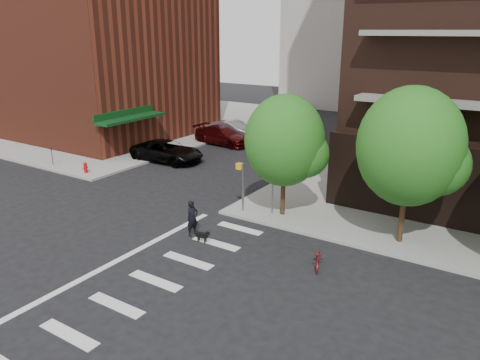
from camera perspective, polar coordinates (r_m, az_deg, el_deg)
ground at (r=20.78m, az=-16.41°, el=-9.47°), size 120.00×120.00×0.00m
sidewalk_nw at (r=53.30m, az=-14.77°, el=7.32°), size 31.00×33.00×0.15m
crosswalk at (r=19.31m, az=-12.02°, el=-11.30°), size 3.85×13.00×0.01m
midrise_nw at (r=47.02m, az=-18.76°, el=18.02°), size 21.40×15.50×20.00m
tree_a at (r=23.31m, az=5.44°, el=4.79°), size 4.00×4.00×5.90m
tree_b at (r=21.17m, az=20.01°, el=3.83°), size 4.50×4.50×6.65m
pedestrian_signal at (r=24.21m, az=1.13°, el=-0.02°), size 2.18×0.67×2.60m
fire_hydrant at (r=32.85m, az=-18.32°, el=1.52°), size 0.24×0.24×0.73m
parking_meter at (r=35.49m, az=-21.96°, el=2.98°), size 0.10×0.08×1.32m
parked_car_black at (r=34.82m, az=-8.88°, el=3.49°), size 2.89×5.68×1.54m
parked_car_maroon at (r=39.60m, az=-2.09°, el=5.42°), size 2.52×5.41×1.53m
parked_car_silver at (r=41.49m, az=-0.85°, el=6.11°), size 2.10×5.18×1.67m
scooter at (r=19.56m, az=9.54°, el=-9.41°), size 1.06×1.63×0.81m
dog_walker at (r=22.07m, az=-5.83°, el=-4.66°), size 0.71×0.54×1.73m
dog at (r=21.54m, az=-4.59°, el=-6.72°), size 0.66×0.24×0.55m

